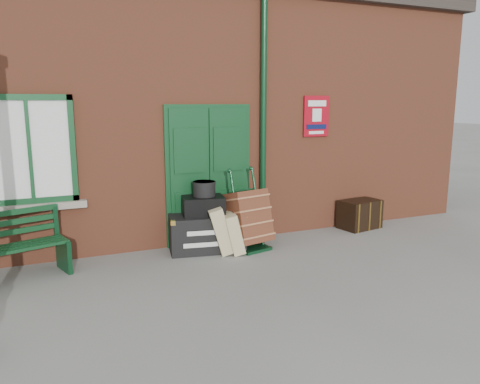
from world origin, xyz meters
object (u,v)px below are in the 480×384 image
houdini_trunk (207,232)px  bench (3,247)px  dark_trunk (360,214)px  porter_trolley (248,218)px

houdini_trunk → bench: bearing=-165.2°
houdini_trunk → dark_trunk: bearing=12.2°
houdini_trunk → porter_trolley: size_ratio=0.92×
bench → dark_trunk: bearing=-13.8°
houdini_trunk → dark_trunk: 3.02m
bench → porter_trolley: (3.47, 0.07, 0.01)m
bench → houdini_trunk: size_ratio=1.38×
porter_trolley → houdini_trunk: bearing=152.8°
bench → porter_trolley: 3.47m
houdini_trunk → porter_trolley: (0.64, -0.16, 0.19)m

